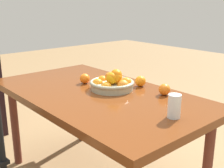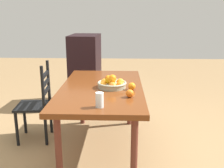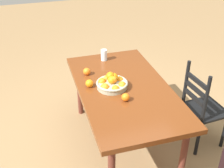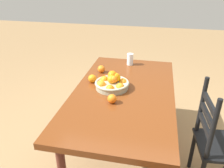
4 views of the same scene
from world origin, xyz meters
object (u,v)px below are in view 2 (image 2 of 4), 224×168
object	(u,v)px
cabinet	(85,69)
orange_loose_1	(130,93)
fruit_bowl	(112,83)
drinking_glass	(100,100)
chair_near_window	(37,104)
orange_loose_0	(132,86)
orange_loose_2	(108,78)
dining_table	(102,93)

from	to	relation	value
cabinet	orange_loose_1	size ratio (longest dim) A/B	15.03
fruit_bowl	drinking_glass	bearing A→B (deg)	172.09
orange_loose_1	chair_near_window	bearing A→B (deg)	63.03
orange_loose_1	drinking_glass	world-z (taller)	drinking_glass
cabinet	orange_loose_0	bearing A→B (deg)	-153.65
fruit_bowl	orange_loose_2	xyz separation A→B (m)	(0.26, 0.05, -0.02)
chair_near_window	drinking_glass	size ratio (longest dim) A/B	7.33
orange_loose_0	orange_loose_2	bearing A→B (deg)	38.47
orange_loose_0	orange_loose_1	distance (m)	0.25
dining_table	fruit_bowl	world-z (taller)	fruit_bowl
fruit_bowl	drinking_glass	world-z (taller)	fruit_bowl
chair_near_window	fruit_bowl	size ratio (longest dim) A/B	3.05
orange_loose_2	drinking_glass	bearing A→B (deg)	178.02
orange_loose_0	drinking_glass	xyz separation A→B (m)	(-0.53, 0.29, 0.03)
cabinet	drinking_glass	world-z (taller)	cabinet
chair_near_window	cabinet	world-z (taller)	cabinet
cabinet	orange_loose_0	size ratio (longest dim) A/B	14.92
orange_loose_2	cabinet	bearing A→B (deg)	18.45
chair_near_window	orange_loose_2	distance (m)	0.92
cabinet	fruit_bowl	xyz separation A→B (m)	(-1.64, -0.51, 0.21)
chair_near_window	fruit_bowl	bearing A→B (deg)	70.51
chair_near_window	fruit_bowl	world-z (taller)	chair_near_window
orange_loose_0	drinking_glass	distance (m)	0.60
dining_table	orange_loose_2	distance (m)	0.26
dining_table	orange_loose_2	xyz separation A→B (m)	(0.23, -0.06, 0.11)
orange_loose_0	orange_loose_2	size ratio (longest dim) A/B	1.04
fruit_bowl	orange_loose_1	distance (m)	0.36
orange_loose_0	orange_loose_1	world-z (taller)	same
drinking_glass	chair_near_window	bearing A→B (deg)	44.73
dining_table	fruit_bowl	size ratio (longest dim) A/B	5.13
fruit_bowl	orange_loose_1	world-z (taller)	fruit_bowl
chair_near_window	orange_loose_0	bearing A→B (deg)	69.81
dining_table	chair_near_window	world-z (taller)	chair_near_window
cabinet	fruit_bowl	size ratio (longest dim) A/B	3.71
cabinet	orange_loose_1	xyz separation A→B (m)	(-1.95, -0.69, 0.20)
cabinet	orange_loose_0	world-z (taller)	cabinet
dining_table	orange_loose_1	xyz separation A→B (m)	(-0.35, -0.30, 0.11)
orange_loose_2	dining_table	bearing A→B (deg)	164.98
dining_table	orange_loose_0	world-z (taller)	orange_loose_0
dining_table	chair_near_window	distance (m)	0.85
dining_table	cabinet	xyz separation A→B (m)	(1.60, 0.40, -0.09)
dining_table	drinking_glass	xyz separation A→B (m)	(-0.63, -0.03, 0.14)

